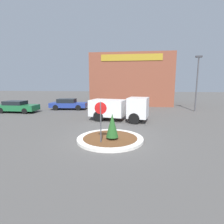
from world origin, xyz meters
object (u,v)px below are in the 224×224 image
Objects in this scene: parked_sedan_green at (17,107)px; utility_truck at (119,108)px; parked_sedan_blue at (68,104)px; light_pole at (197,79)px; stop_sign at (101,116)px.

utility_truck is at bearing -13.51° from parked_sedan_green.
parked_sedan_blue reaches higher than parked_sedan_green.
parked_sedan_blue is (-7.15, 5.96, -0.44)m from utility_truck.
light_pole reaches higher than utility_truck.
light_pole reaches higher than stop_sign.
parked_sedan_blue is at bearing 30.99° from parked_sedan_green.
light_pole is at bearing -3.54° from parked_sedan_blue.
stop_sign is at bearing -67.10° from parked_sedan_blue.
parked_sedan_green is (-12.20, 2.93, -0.46)m from utility_truck.
stop_sign is 0.37× the size of light_pole.
parked_sedan_blue is 16.19m from light_pole.
parked_sedan_green is at bearing -154.45° from parked_sedan_blue.
utility_truck is 12.56m from parked_sedan_green.
parked_sedan_green is 0.98× the size of parked_sedan_blue.
parked_sedan_green is 0.72× the size of light_pole.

